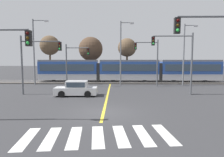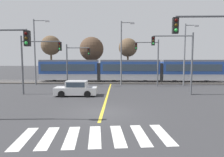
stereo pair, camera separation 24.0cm
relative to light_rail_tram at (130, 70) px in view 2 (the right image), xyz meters
name	(u,v)px [view 2 (the right image)]	position (x,y,z in m)	size (l,w,h in m)	color
ground_plane	(102,113)	(-2.90, -17.91, -2.05)	(200.00, 200.00, 0.00)	#333335
track_bed	(111,82)	(-2.90, 0.01, -1.96)	(120.00, 4.00, 0.18)	#56514C
rail_near	(111,82)	(-2.90, -0.71, -1.82)	(120.00, 0.08, 0.10)	#939399
rail_far	(111,81)	(-2.90, 0.73, -1.82)	(120.00, 0.08, 0.10)	#939399
light_rail_tram	(130,70)	(0.00, 0.00, 0.00)	(28.00, 2.64, 3.43)	#B7BAC1
crosswalk_stripe_0	(24,138)	(-6.18, -22.53, -2.04)	(0.56, 2.80, 0.01)	silver
crosswalk_stripe_1	(48,137)	(-5.09, -22.41, -2.04)	(0.56, 2.80, 0.01)	silver
crosswalk_stripe_2	(72,137)	(-3.99, -22.29, -2.04)	(0.56, 2.80, 0.01)	silver
crosswalk_stripe_3	(95,136)	(-2.90, -22.18, -2.04)	(0.56, 2.80, 0.01)	silver
crosswalk_stripe_4	(118,135)	(-1.81, -22.06, -2.04)	(0.56, 2.80, 0.01)	silver
crosswalk_stripe_5	(140,135)	(-0.71, -21.94, -2.04)	(0.56, 2.80, 0.01)	silver
crosswalk_stripe_6	(162,134)	(0.38, -21.83, -2.04)	(0.56, 2.80, 0.01)	silver
lane_centre_line	(107,95)	(-2.90, -11.09, -2.04)	(0.20, 18.18, 0.01)	gold
sedan_crossing	(76,89)	(-6.05, -11.58, -1.35)	(4.25, 2.02, 1.52)	silver
traffic_light_near_right	(215,49)	(3.74, -19.73, 2.23)	(3.75, 0.38, 6.47)	#515459
traffic_light_far_right	(150,56)	(2.56, -4.07, 2.11)	(3.25, 0.38, 6.32)	#515459
traffic_light_far_left	(75,59)	(-7.65, -4.47, 1.68)	(3.25, 0.38, 5.70)	#515459
traffic_light_mid_left	(36,56)	(-10.36, -10.89, 1.95)	(4.25, 0.38, 6.09)	#515459
traffic_light_mid_right	(178,53)	(4.36, -10.66, 2.23)	(4.25, 0.38, 6.37)	#515459
street_lamp_west	(36,48)	(-13.67, -2.66, 3.26)	(2.33, 0.28, 9.39)	slate
street_lamp_centre	(122,50)	(-1.23, -2.98, 3.00)	(1.93, 0.28, 8.99)	slate
street_lamp_east	(186,51)	(7.50, -3.41, 2.74)	(1.86, 0.28, 8.50)	slate
bare_tree_far_west	(51,46)	(-14.18, 5.26, 4.15)	(3.56, 3.56, 8.02)	brown
bare_tree_west	(92,49)	(-6.62, 4.90, 3.50)	(4.33, 4.33, 7.72)	brown
bare_tree_east	(128,48)	(-0.06, 4.62, 3.70)	(3.29, 3.29, 7.44)	brown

